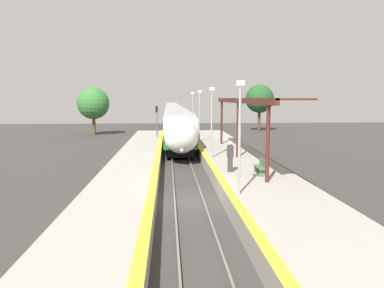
{
  "coord_description": "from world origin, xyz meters",
  "views": [
    {
      "loc": [
        -1.02,
        -18.45,
        5.22
      ],
      "look_at": [
        0.56,
        6.3,
        2.18
      ],
      "focal_mm": 35.0,
      "sensor_mm": 36.0,
      "label": 1
    }
  ],
  "objects_px": {
    "train": "(173,113)",
    "lamppost_farthest": "(193,109)",
    "railway_signal": "(157,121)",
    "lamppost_near": "(240,130)",
    "platform_bench": "(261,166)",
    "lamppost_mid": "(212,117)",
    "person_waiting": "(230,156)",
    "lamppost_far": "(200,112)"
  },
  "relations": [
    {
      "from": "train",
      "to": "lamppost_farthest",
      "type": "bearing_deg",
      "value": -85.49
    },
    {
      "from": "train",
      "to": "platform_bench",
      "type": "relative_size",
      "value": 56.82
    },
    {
      "from": "platform_bench",
      "to": "person_waiting",
      "type": "bearing_deg",
      "value": 151.34
    },
    {
      "from": "lamppost_near",
      "to": "train",
      "type": "bearing_deg",
      "value": 92.08
    },
    {
      "from": "train",
      "to": "person_waiting",
      "type": "relative_size",
      "value": 52.48
    },
    {
      "from": "platform_bench",
      "to": "person_waiting",
      "type": "relative_size",
      "value": 0.92
    },
    {
      "from": "lamppost_mid",
      "to": "lamppost_far",
      "type": "xyz_separation_m",
      "value": [
        0.0,
        10.62,
        0.0
      ]
    },
    {
      "from": "railway_signal",
      "to": "lamppost_farthest",
      "type": "xyz_separation_m",
      "value": [
        4.44,
        5.92,
        1.17
      ]
    },
    {
      "from": "railway_signal",
      "to": "lamppost_farthest",
      "type": "height_order",
      "value": "lamppost_farthest"
    },
    {
      "from": "lamppost_near",
      "to": "railway_signal",
      "type": "bearing_deg",
      "value": 99.71
    },
    {
      "from": "railway_signal",
      "to": "lamppost_near",
      "type": "bearing_deg",
      "value": -80.29
    },
    {
      "from": "railway_signal",
      "to": "lamppost_near",
      "type": "relative_size",
      "value": 0.85
    },
    {
      "from": "train",
      "to": "platform_bench",
      "type": "xyz_separation_m",
      "value": [
        4.25,
        -54.86,
        -0.85
      ]
    },
    {
      "from": "lamppost_mid",
      "to": "lamppost_farthest",
      "type": "distance_m",
      "value": 21.25
    },
    {
      "from": "railway_signal",
      "to": "lamppost_mid",
      "type": "xyz_separation_m",
      "value": [
        4.44,
        -15.33,
        1.17
      ]
    },
    {
      "from": "train",
      "to": "lamppost_farthest",
      "type": "xyz_separation_m",
      "value": [
        2.15,
        -27.23,
        1.61
      ]
    },
    {
      "from": "lamppost_near",
      "to": "person_waiting",
      "type": "bearing_deg",
      "value": 84.85
    },
    {
      "from": "platform_bench",
      "to": "lamppost_mid",
      "type": "bearing_deg",
      "value": 108.26
    },
    {
      "from": "lamppost_far",
      "to": "railway_signal",
      "type": "bearing_deg",
      "value": 133.34
    },
    {
      "from": "lamppost_near",
      "to": "lamppost_far",
      "type": "xyz_separation_m",
      "value": [
        0.0,
        21.25,
        0.0
      ]
    },
    {
      "from": "train",
      "to": "railway_signal",
      "type": "xyz_separation_m",
      "value": [
        -2.29,
        -33.15,
        0.44
      ]
    },
    {
      "from": "person_waiting",
      "to": "railway_signal",
      "type": "bearing_deg",
      "value": 103.26
    },
    {
      "from": "lamppost_mid",
      "to": "lamppost_farthest",
      "type": "xyz_separation_m",
      "value": [
        0.0,
        21.25,
        0.0
      ]
    },
    {
      "from": "person_waiting",
      "to": "lamppost_farthest",
      "type": "bearing_deg",
      "value": 90.99
    },
    {
      "from": "platform_bench",
      "to": "railway_signal",
      "type": "bearing_deg",
      "value": 106.78
    },
    {
      "from": "train",
      "to": "lamppost_farthest",
      "type": "height_order",
      "value": "lamppost_farthest"
    },
    {
      "from": "train",
      "to": "lamppost_mid",
      "type": "distance_m",
      "value": 48.56
    },
    {
      "from": "train",
      "to": "lamppost_far",
      "type": "distance_m",
      "value": 37.95
    },
    {
      "from": "railway_signal",
      "to": "lamppost_far",
      "type": "height_order",
      "value": "lamppost_far"
    },
    {
      "from": "platform_bench",
      "to": "railway_signal",
      "type": "distance_m",
      "value": 22.71
    },
    {
      "from": "lamppost_near",
      "to": "lamppost_far",
      "type": "bearing_deg",
      "value": 90.0
    },
    {
      "from": "person_waiting",
      "to": "railway_signal",
      "type": "xyz_separation_m",
      "value": [
        -4.9,
        20.81,
        0.81
      ]
    },
    {
      "from": "platform_bench",
      "to": "lamppost_far",
      "type": "bearing_deg",
      "value": 97.05
    },
    {
      "from": "lamppost_near",
      "to": "lamppost_farthest",
      "type": "xyz_separation_m",
      "value": [
        0.0,
        31.87,
        0.0
      ]
    },
    {
      "from": "person_waiting",
      "to": "lamppost_near",
      "type": "bearing_deg",
      "value": -95.15
    },
    {
      "from": "lamppost_mid",
      "to": "lamppost_far",
      "type": "bearing_deg",
      "value": 90.0
    },
    {
      "from": "platform_bench",
      "to": "lamppost_farthest",
      "type": "relative_size",
      "value": 0.33
    },
    {
      "from": "railway_signal",
      "to": "lamppost_mid",
      "type": "distance_m",
      "value": 16.0
    },
    {
      "from": "train",
      "to": "lamppost_farthest",
      "type": "distance_m",
      "value": 27.37
    },
    {
      "from": "lamppost_near",
      "to": "lamppost_farthest",
      "type": "height_order",
      "value": "same"
    },
    {
      "from": "person_waiting",
      "to": "lamppost_mid",
      "type": "relative_size",
      "value": 0.36
    },
    {
      "from": "train",
      "to": "person_waiting",
      "type": "bearing_deg",
      "value": -87.23
    }
  ]
}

